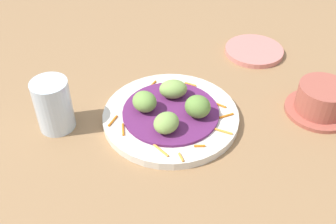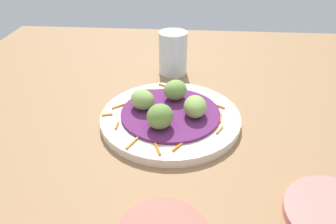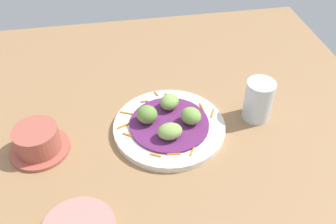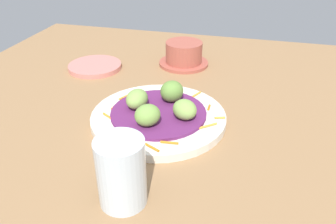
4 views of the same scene
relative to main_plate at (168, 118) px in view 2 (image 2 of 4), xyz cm
name	(u,v)px [view 2 (image 2 of 4)]	position (x,y,z in cm)	size (l,w,h in cm)	color
table_surface	(170,128)	(0.41, -0.67, -1.80)	(110.00, 110.00, 2.00)	#936D47
main_plate	(168,118)	(0.00, 0.00, 0.00)	(26.03, 26.03, 1.59)	silver
cabbage_bed	(168,113)	(0.00, 0.00, 1.08)	(18.44, 18.44, 0.57)	#60235B
carrot_garnish	(164,117)	(-0.73, -1.24, 1.00)	(23.00, 23.69, 0.40)	orange
guac_scoop_left	(195,107)	(4.91, -1.01, 3.16)	(5.50, 4.14, 3.58)	#84A851
guac_scoop_center	(175,90)	(1.01, 4.91, 3.32)	(4.29, 4.75, 3.91)	#759E47
guac_scoop_right	(142,100)	(-4.91, 1.01, 3.17)	(4.22, 4.86, 3.60)	#84A851
guac_scoop_back	(160,116)	(-1.01, -4.91, 3.49)	(4.48, 4.83, 4.25)	olive
water_glass	(173,53)	(-0.55, 21.47, 4.27)	(6.73, 6.73, 10.13)	silver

